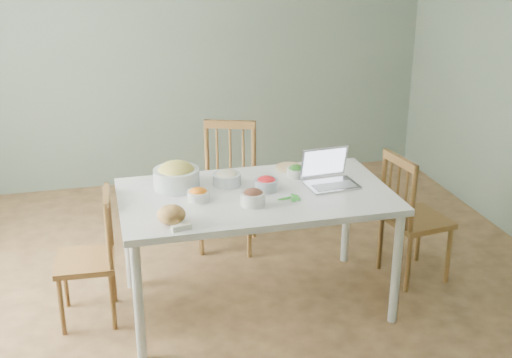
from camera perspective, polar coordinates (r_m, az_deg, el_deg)
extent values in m
cube|color=#4D3722|center=(4.74, -1.75, -10.64)|extent=(5.00, 5.00, 0.00)
cube|color=#596755|center=(6.59, -6.69, 11.06)|extent=(5.00, 0.00, 2.70)
cube|color=#596755|center=(2.02, 13.83, -14.22)|extent=(5.00, 0.00, 2.70)
ellipsoid|color=#AB8351|center=(3.95, -7.26, -3.04)|extent=(0.22, 0.22, 0.11)
cube|color=white|center=(3.88, -6.41, -4.13)|extent=(0.12, 0.06, 0.03)
cylinder|color=#D1B481|center=(4.80, 2.87, 1.01)|extent=(0.23, 0.23, 0.02)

